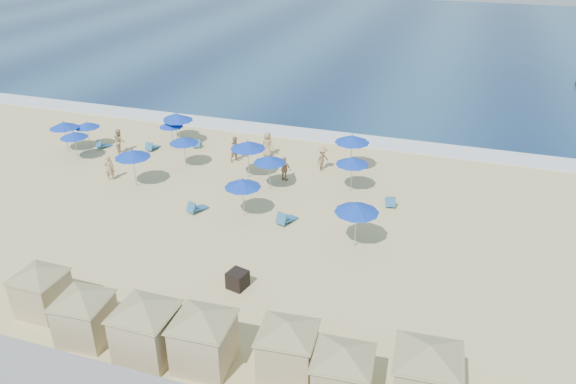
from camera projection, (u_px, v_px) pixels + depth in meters
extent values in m
plane|color=#D7C688|center=(205.00, 225.00, 31.53)|extent=(160.00, 160.00, 0.00)
cube|color=navy|center=(380.00, 38.00, 78.14)|extent=(160.00, 80.00, 0.06)
cube|color=white|center=(291.00, 132.00, 44.65)|extent=(160.00, 2.50, 0.08)
cube|color=gray|center=(45.00, 383.00, 20.27)|extent=(160.00, 2.20, 1.10)
cube|color=black|center=(238.00, 280.00, 26.15)|extent=(1.01, 1.01, 0.84)
cube|color=tan|center=(42.00, 294.00, 24.36)|extent=(1.89, 1.89, 1.85)
cube|color=#948C60|center=(38.00, 276.00, 23.95)|extent=(1.98, 1.98, 0.07)
pyramid|color=#948C60|center=(36.00, 267.00, 23.74)|extent=(4.06, 4.06, 0.46)
cube|color=tan|center=(85.00, 319.00, 22.79)|extent=(2.05, 2.05, 1.91)
cube|color=#948C60|center=(82.00, 300.00, 22.36)|extent=(2.15, 2.15, 0.08)
pyramid|color=#948C60|center=(80.00, 291.00, 22.14)|extent=(4.18, 4.18, 0.48)
cube|color=tan|center=(147.00, 333.00, 21.90)|extent=(2.11, 2.11, 2.11)
cube|color=#948C60|center=(144.00, 312.00, 21.43)|extent=(2.22, 2.22, 0.08)
pyramid|color=#948C60|center=(142.00, 300.00, 21.19)|extent=(4.62, 4.62, 0.53)
cube|color=tan|center=(204.00, 343.00, 21.45)|extent=(2.16, 2.16, 2.06)
cube|color=#948C60|center=(202.00, 321.00, 20.99)|extent=(2.26, 2.26, 0.08)
pyramid|color=#948C60|center=(201.00, 310.00, 20.75)|extent=(4.51, 4.51, 0.51)
cube|color=tan|center=(288.00, 353.00, 21.01)|extent=(2.14, 2.14, 1.97)
cube|color=#948C60|center=(288.00, 333.00, 20.57)|extent=(2.24, 2.24, 0.08)
pyramid|color=#948C60|center=(288.00, 322.00, 20.35)|extent=(4.30, 4.30, 0.49)
cube|color=tan|center=(342.00, 379.00, 19.87)|extent=(2.09, 2.09, 1.94)
cube|color=#948C60|center=(343.00, 358.00, 19.44)|extent=(2.19, 2.19, 0.08)
pyramid|color=#948C60|center=(344.00, 347.00, 19.22)|extent=(4.24, 4.24, 0.49)
cube|color=tan|center=(425.00, 381.00, 19.64)|extent=(2.30, 2.30, 2.16)
cube|color=#948C60|center=(429.00, 357.00, 19.15)|extent=(2.41, 2.41, 0.09)
pyramid|color=#948C60|center=(431.00, 345.00, 18.91)|extent=(4.72, 4.72, 0.54)
cylinder|color=#A5A8AD|center=(89.00, 137.00, 41.45)|extent=(0.04, 0.04, 1.67)
cone|color=#1037B5|center=(87.00, 125.00, 41.00)|extent=(1.84, 1.84, 0.39)
sphere|color=#1037B5|center=(86.00, 122.00, 40.90)|extent=(0.07, 0.07, 0.07)
cylinder|color=#A5A8AD|center=(76.00, 148.00, 39.42)|extent=(0.05, 0.05, 1.74)
cone|color=#1037B5|center=(74.00, 135.00, 38.96)|extent=(1.93, 1.93, 0.41)
sphere|color=#1037B5|center=(73.00, 131.00, 38.85)|extent=(0.07, 0.07, 0.07)
cylinder|color=#A5A8AD|center=(179.00, 132.00, 41.88)|extent=(0.05, 0.05, 2.02)
cone|color=#1037B5|center=(178.00, 117.00, 41.34)|extent=(2.23, 2.23, 0.48)
sphere|color=#1037B5|center=(177.00, 113.00, 41.21)|extent=(0.08, 0.08, 0.08)
cylinder|color=#A5A8AD|center=(135.00, 171.00, 35.60)|extent=(0.05, 0.05, 2.05)
cone|color=#1037B5|center=(132.00, 154.00, 35.05)|extent=(2.26, 2.26, 0.48)
sphere|color=#1037B5|center=(132.00, 149.00, 34.92)|extent=(0.09, 0.09, 0.09)
cylinder|color=#A5A8AD|center=(176.00, 128.00, 43.12)|extent=(0.04, 0.04, 1.70)
cone|color=#1037B5|center=(175.00, 116.00, 42.67)|extent=(1.87, 1.87, 0.40)
sphere|color=#1037B5|center=(175.00, 113.00, 42.56)|extent=(0.07, 0.07, 0.07)
cylinder|color=#A5A8AD|center=(185.00, 155.00, 38.35)|extent=(0.05, 0.05, 1.80)
cone|color=#1037B5|center=(184.00, 140.00, 37.87)|extent=(1.99, 1.99, 0.43)
sphere|color=#1037B5|center=(183.00, 136.00, 37.75)|extent=(0.08, 0.08, 0.08)
cylinder|color=#A5A8AD|center=(243.00, 201.00, 32.08)|extent=(0.05, 0.05, 1.91)
cone|color=#1037B5|center=(243.00, 183.00, 31.57)|extent=(2.11, 2.11, 0.45)
sphere|color=#1037B5|center=(242.00, 179.00, 31.45)|extent=(0.08, 0.08, 0.08)
cylinder|color=#A5A8AD|center=(249.00, 162.00, 36.78)|extent=(0.06, 0.06, 2.09)
cone|color=#1037B5|center=(248.00, 145.00, 36.23)|extent=(2.31, 2.31, 0.50)
sphere|color=#1037B5|center=(248.00, 141.00, 36.09)|extent=(0.09, 0.09, 0.09)
cylinder|color=#A5A8AD|center=(270.00, 175.00, 35.28)|extent=(0.05, 0.05, 1.85)
cone|color=#1037B5|center=(270.00, 159.00, 34.79)|extent=(2.04, 2.04, 0.44)
sphere|color=#1037B5|center=(270.00, 155.00, 34.67)|extent=(0.08, 0.08, 0.08)
cylinder|color=#A5A8AD|center=(351.00, 156.00, 37.68)|extent=(0.06, 0.06, 2.12)
cone|color=#1037B5|center=(352.00, 139.00, 37.12)|extent=(2.34, 2.34, 0.50)
sphere|color=#1037B5|center=(352.00, 134.00, 36.98)|extent=(0.09, 0.09, 0.09)
cylinder|color=#A5A8AD|center=(351.00, 177.00, 34.97)|extent=(0.05, 0.05, 1.88)
cone|color=#1037B5|center=(352.00, 161.00, 34.47)|extent=(2.08, 2.08, 0.45)
sphere|color=#1037B5|center=(353.00, 157.00, 34.35)|extent=(0.08, 0.08, 0.08)
cylinder|color=#A5A8AD|center=(356.00, 229.00, 29.09)|extent=(0.06, 0.06, 2.10)
cone|color=#1037B5|center=(357.00, 208.00, 28.53)|extent=(2.32, 2.32, 0.50)
sphere|color=#1037B5|center=(357.00, 202.00, 28.39)|extent=(0.09, 0.09, 0.09)
cylinder|color=#A5A8AD|center=(172.00, 136.00, 41.69)|extent=(0.04, 0.04, 1.62)
cone|color=#1037B5|center=(171.00, 124.00, 41.26)|extent=(1.79, 1.79, 0.38)
sphere|color=#1037B5|center=(171.00, 121.00, 41.16)|extent=(0.07, 0.07, 0.07)
cylinder|color=#A5A8AD|center=(67.00, 139.00, 40.79)|extent=(0.05, 0.05, 1.88)
cone|color=#1037B5|center=(64.00, 125.00, 40.30)|extent=(2.08, 2.08, 0.45)
sphere|color=#1037B5|center=(63.00, 121.00, 40.17)|extent=(0.08, 0.08, 0.08)
cube|color=#286495|center=(105.00, 145.00, 41.86)|extent=(0.86, 1.21, 0.30)
cube|color=#286495|center=(99.00, 145.00, 41.44)|extent=(0.59, 0.46, 0.53)
cube|color=#286495|center=(153.00, 147.00, 41.55)|extent=(0.64, 1.24, 0.33)
cube|color=#286495|center=(149.00, 146.00, 41.02)|extent=(0.59, 0.36, 0.58)
cube|color=#286495|center=(197.00, 144.00, 42.11)|extent=(0.96, 1.30, 0.32)
cube|color=#286495|center=(196.00, 143.00, 41.56)|extent=(0.64, 0.51, 0.57)
cube|color=#286495|center=(198.00, 208.00, 33.00)|extent=(1.02, 1.39, 0.35)
cube|color=#286495|center=(191.00, 207.00, 32.52)|extent=(0.68, 0.54, 0.61)
cube|color=#286495|center=(287.00, 219.00, 31.81)|extent=(1.03, 1.46, 0.37)
cube|color=#286495|center=(281.00, 219.00, 31.29)|extent=(0.71, 0.55, 0.65)
cube|color=#286495|center=(390.00, 201.00, 33.74)|extent=(0.79, 1.32, 0.34)
cube|color=#286495|center=(391.00, 202.00, 33.17)|extent=(0.63, 0.44, 0.60)
imported|color=tan|center=(109.00, 168.00, 36.50)|extent=(0.73, 0.70, 1.69)
imported|color=tan|center=(236.00, 149.00, 39.18)|extent=(1.09, 1.13, 1.83)
imported|color=tan|center=(285.00, 169.00, 36.43)|extent=(1.03, 0.63, 1.64)
imported|color=tan|center=(322.00, 159.00, 37.81)|extent=(1.01, 1.26, 1.70)
imported|color=tan|center=(268.00, 144.00, 39.99)|extent=(1.01, 0.79, 1.82)
imported|color=tan|center=(120.00, 141.00, 40.60)|extent=(1.11, 1.09, 1.80)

